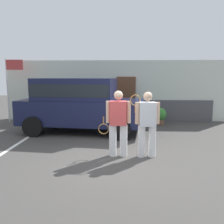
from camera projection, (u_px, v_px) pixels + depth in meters
The scene contains 8 objects.
ground_plane at pixel (110, 159), 6.22m from camera, with size 40.00×40.00×0.00m, color #423F3D.
parking_stripe_0 at pixel (21, 141), 7.85m from camera, with size 0.12×4.40×0.01m, color silver.
house_frontage at pixel (117, 92), 11.52m from camera, with size 10.74×0.40×2.86m.
parked_suv at pixel (80, 102), 9.04m from camera, with size 4.77×2.54×2.05m.
tennis_player_man at pixel (118, 123), 6.32m from camera, with size 0.91×0.28×1.75m.
tennis_player_woman at pixel (147, 123), 6.25m from camera, with size 0.78×0.31×1.73m.
potted_plant_by_porch at pixel (160, 115), 10.53m from camera, with size 0.57×0.57×0.75m.
flag_pole at pixel (11, 78), 10.87m from camera, with size 0.80×0.08×2.91m.
Camera 1 is at (0.35, -5.96, 2.13)m, focal length 38.35 mm.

